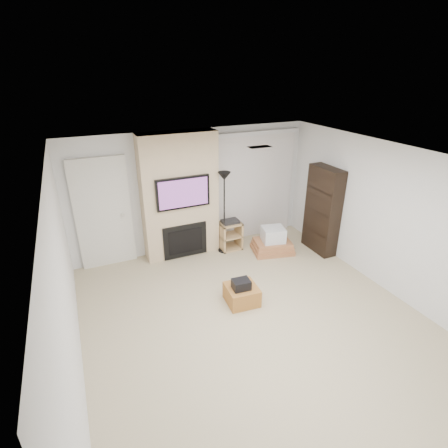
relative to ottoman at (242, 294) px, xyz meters
name	(u,v)px	position (x,y,z in m)	size (l,w,h in m)	color
floor	(256,321)	(-0.02, -0.52, -0.15)	(5.00, 5.50, 0.00)	#C0AF8A
ceiling	(263,162)	(-0.02, -0.52, 2.35)	(5.00, 5.50, 0.00)	white
wall_back	(193,191)	(-0.02, 2.23, 1.10)	(5.00, 2.50, 0.00)	silver
wall_front	(441,413)	(-0.02, -3.27, 1.10)	(5.00, 2.50, 0.00)	silver
wall_left	(65,293)	(-2.52, -0.52, 1.10)	(5.50, 2.50, 0.00)	silver
wall_right	(391,220)	(2.48, -0.52, 1.10)	(5.50, 2.50, 0.00)	silver
hvac_vent	(260,147)	(0.38, 0.28, 2.35)	(0.35, 0.18, 0.01)	silver
ottoman	(242,294)	(0.00, 0.00, 0.00)	(0.50, 0.50, 0.30)	#A4692E
black_bag	(241,284)	(-0.03, -0.04, 0.23)	(0.28, 0.22, 0.16)	black
fireplace_wall	(180,197)	(-0.37, 2.02, 1.09)	(1.50, 0.47, 2.50)	beige
entry_door	(104,214)	(-1.82, 2.19, 0.90)	(1.02, 0.11, 2.14)	silver
vertical_blinds	(255,182)	(1.38, 2.18, 1.12)	(1.98, 0.10, 2.37)	silver
floor_lamp	(224,190)	(0.46, 1.74, 1.21)	(0.26, 0.26, 1.72)	black
av_stand	(230,234)	(0.62, 1.79, 0.20)	(0.45, 0.38, 0.66)	tan
box_stack	(273,243)	(1.38, 1.30, 0.06)	(0.93, 0.78, 0.55)	#B37146
bookshelf	(323,210)	(2.32, 0.98, 0.75)	(0.30, 0.80, 1.80)	black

